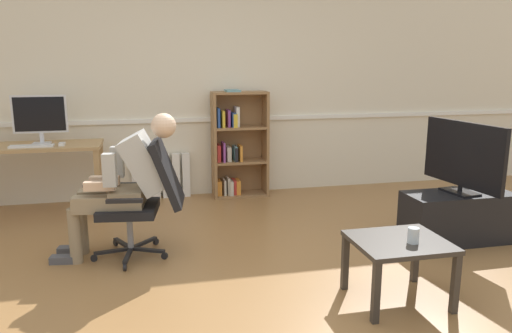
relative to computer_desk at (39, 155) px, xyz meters
The scene contains 14 objects.
ground_plane 2.92m from the computer_desk, 48.95° to the right, with size 18.00×18.00×0.00m, color olive.
back_wall 2.06m from the computer_desk, 14.94° to the left, with size 12.00×0.13×2.70m.
computer_desk is the anchor object (origin of this frame).
imac_monitor 0.41m from the computer_desk, 70.93° to the left, with size 0.54×0.14×0.51m.
keyboard 0.19m from the computer_desk, 103.88° to the right, with size 0.42×0.12×0.02m, color white.
computer_mouse 0.31m from the computer_desk, 25.50° to the right, with size 0.06×0.10×0.03m, color white.
bookshelf 2.17m from the computer_desk, ahead, with size 0.66×0.29×1.28m.
radiator 1.36m from the computer_desk, 17.33° to the left, with size 0.68×0.08×0.53m.
office_chair 1.77m from the computer_desk, 52.59° to the right, with size 0.80×0.62×0.98m.
person_seated 1.65m from the computer_desk, 56.57° to the right, with size 1.05×0.45×1.20m.
tv_stand 4.18m from the computer_desk, 23.84° to the right, with size 0.97×0.41×0.45m.
tv_screen 4.16m from the computer_desk, 23.83° to the right, with size 0.24×0.93×0.64m.
coffee_table 3.76m from the computer_desk, 43.64° to the right, with size 0.62×0.54×0.44m.
drinking_glass 3.84m from the computer_desk, 43.79° to the right, with size 0.07×0.07×0.10m, color silver.
Camera 1 is at (-0.78, -3.22, 1.60)m, focal length 34.27 mm.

